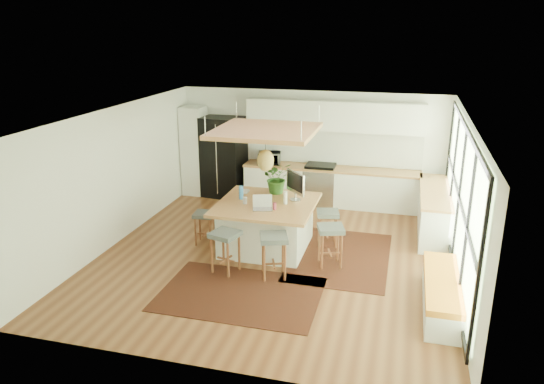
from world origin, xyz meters
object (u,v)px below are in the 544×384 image
(stool_right_back, at_px, (327,228))
(fridge, at_px, (224,160))
(monitor, at_px, (295,187))
(stool_right_front, at_px, (330,247))
(island_plant, at_px, (277,181))
(island, at_px, (267,225))
(microwave, at_px, (269,157))
(stool_near_left, at_px, (226,253))
(laptop, at_px, (263,203))
(stool_left_side, at_px, (205,227))
(stool_near_right, at_px, (274,258))

(stool_right_back, bearing_deg, fridge, 141.02)
(stool_right_back, bearing_deg, monitor, -169.94)
(stool_right_front, bearing_deg, island_plant, 138.76)
(stool_right_front, relative_size, stool_right_back, 1.06)
(island, bearing_deg, stool_right_front, -19.04)
(stool_right_back, bearing_deg, microwave, 127.44)
(stool_near_left, distance_m, island_plant, 2.09)
(stool_right_front, bearing_deg, laptop, 176.33)
(fridge, distance_m, monitor, 3.53)
(stool_right_front, distance_m, island_plant, 1.89)
(island, xyz_separation_m, stool_left_side, (-1.25, -0.12, -0.11))
(stool_right_front, height_order, stool_left_side, stool_right_front)
(island, relative_size, stool_near_right, 2.37)
(fridge, bearing_deg, monitor, -40.46)
(laptop, bearing_deg, island_plant, 72.29)
(fridge, height_order, stool_near_left, fridge)
(stool_left_side, height_order, island_plant, island_plant)
(monitor, bearing_deg, stool_right_back, 56.81)
(stool_near_left, bearing_deg, microwave, 94.05)
(stool_near_right, bearing_deg, monitor, 88.06)
(stool_right_back, relative_size, monitor, 1.14)
(fridge, distance_m, stool_near_left, 4.37)
(island, distance_m, stool_right_front, 1.40)
(stool_near_left, relative_size, monitor, 1.21)
(stool_near_right, relative_size, stool_left_side, 1.18)
(stool_near_right, bearing_deg, stool_right_front, 38.60)
(stool_near_left, distance_m, stool_left_side, 1.35)
(stool_near_left, relative_size, island_plant, 1.18)
(monitor, bearing_deg, stool_near_left, -74.68)
(island, height_order, monitor, monitor)
(stool_near_right, bearing_deg, microwave, 106.16)
(stool_right_front, xyz_separation_m, monitor, (-0.83, 0.77, 0.83))
(stool_near_right, bearing_deg, stool_right_back, 66.53)
(fridge, distance_m, island_plant, 2.96)
(laptop, bearing_deg, stool_left_side, 152.03)
(monitor, bearing_deg, stool_right_front, 3.86)
(microwave, bearing_deg, island, -88.13)
(stool_left_side, distance_m, laptop, 1.47)
(fridge, height_order, stool_left_side, fridge)
(island_plant, bearing_deg, fridge, 131.32)
(stool_left_side, bearing_deg, stool_right_back, 12.92)
(fridge, distance_m, stool_near_right, 4.71)
(monitor, height_order, island_plant, monitor)
(fridge, relative_size, stool_right_back, 2.83)
(stool_near_left, bearing_deg, stool_near_right, 2.52)
(fridge, bearing_deg, stool_right_front, -39.47)
(stool_left_side, xyz_separation_m, microwave, (0.54, 2.95, 0.75))
(monitor, relative_size, microwave, 1.17)
(stool_right_back, bearing_deg, laptop, -144.20)
(island, height_order, stool_left_side, island)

